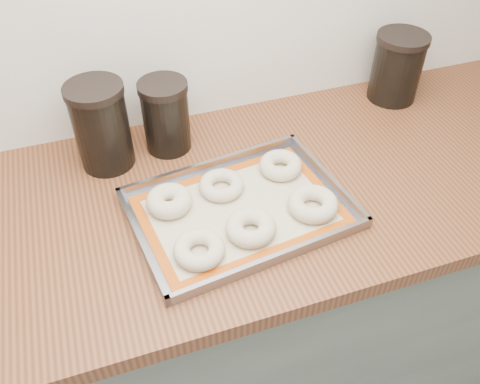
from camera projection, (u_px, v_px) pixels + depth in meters
name	position (u px, v px, depth m)	size (l,w,h in m)	color
cabinet	(277.00, 296.00, 1.52)	(3.00, 0.65, 0.86)	slate
countertop	(287.00, 184.00, 1.21)	(3.06, 0.68, 0.04)	brown
baking_tray	(240.00, 210.00, 1.11)	(0.50, 0.38, 0.03)	gray
baking_mat	(240.00, 210.00, 1.11)	(0.45, 0.34, 0.00)	#C6B793
bagel_front_left	(199.00, 250.00, 1.01)	(0.10, 0.10, 0.03)	beige
bagel_front_mid	(251.00, 228.00, 1.05)	(0.11, 0.11, 0.04)	beige
bagel_front_right	(313.00, 204.00, 1.10)	(0.11, 0.11, 0.04)	beige
bagel_back_left	(169.00, 201.00, 1.10)	(0.10, 0.10, 0.04)	beige
bagel_back_mid	(221.00, 185.00, 1.15)	(0.10, 0.10, 0.03)	beige
bagel_back_right	(281.00, 165.00, 1.20)	(0.10, 0.10, 0.03)	beige
canister_left	(101.00, 126.00, 1.17)	(0.13, 0.13, 0.21)	black
canister_mid	(166.00, 116.00, 1.22)	(0.12, 0.12, 0.18)	black
canister_right	(397.00, 67.00, 1.39)	(0.14, 0.14, 0.19)	black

